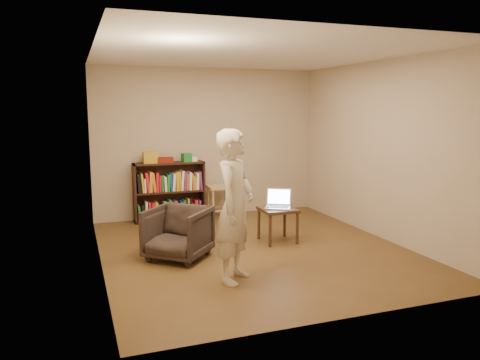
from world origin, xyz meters
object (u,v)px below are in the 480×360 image
object	(u,v)px
side_table	(278,214)
person	(235,206)
bookshelf	(169,195)
stool	(219,192)
laptop	(278,203)
armchair	(178,233)

from	to	relation	value
side_table	person	xyz separation A→B (m)	(-1.08, -1.23, 0.44)
bookshelf	person	distance (m)	3.11
stool	laptop	xyz separation A→B (m)	(0.38, -1.65, 0.09)
armchair	bookshelf	bearing A→B (deg)	122.65
bookshelf	side_table	xyz separation A→B (m)	(1.21, -1.85, -0.03)
side_table	armchair	bearing A→B (deg)	-170.07
bookshelf	laptop	world-z (taller)	bookshelf
armchair	laptop	world-z (taller)	laptop
armchair	person	xyz separation A→B (m)	(0.43, -0.97, 0.51)
bookshelf	armchair	distance (m)	2.14
armchair	person	bearing A→B (deg)	-24.80
laptop	stool	bearing A→B (deg)	132.11
stool	armchair	xyz separation A→B (m)	(-1.16, -1.96, -0.13)
laptop	side_table	bearing A→B (deg)	-90.17
armchair	side_table	size ratio (longest dim) A/B	1.49
bookshelf	armchair	world-z (taller)	bookshelf
bookshelf	person	world-z (taller)	person
bookshelf	stool	size ratio (longest dim) A/B	2.10
side_table	laptop	bearing A→B (deg)	60.66
side_table	person	world-z (taller)	person
laptop	person	xyz separation A→B (m)	(-1.11, -1.28, 0.29)
stool	person	xyz separation A→B (m)	(-0.73, -2.92, 0.39)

